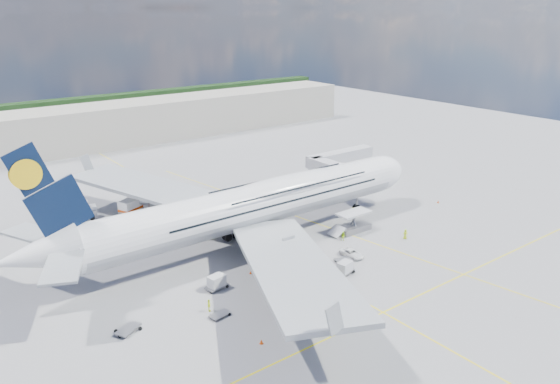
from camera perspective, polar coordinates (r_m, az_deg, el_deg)
ground at (r=89.44m, az=1.14°, el=-7.20°), size 300.00×300.00×0.00m
taxi_line_main at (r=89.44m, az=1.14°, el=-7.19°), size 0.25×220.00×0.01m
taxi_line_cross at (r=76.73m, az=10.71°, el=-12.25°), size 120.00×0.25×0.01m
taxi_line_diag at (r=104.69m, az=3.73°, el=-3.24°), size 14.16×99.06×0.01m
airliner at (r=94.30m, az=-2.50°, el=-1.28°), size 77.26×79.15×23.71m
jet_bridge at (r=120.28m, az=6.06°, el=3.06°), size 18.80×12.10×8.50m
cargo_loader at (r=101.25m, az=7.59°, el=-3.40°), size 8.53×3.20×3.67m
terminal at (r=168.88m, az=-19.50°, el=6.34°), size 180.00×16.00×12.00m
tree_line at (r=224.74m, az=-13.46°, el=9.22°), size 160.00×6.00×8.00m
dolly_row_a at (r=81.13m, az=-6.64°, el=-9.30°), size 3.57×2.30×2.11m
dolly_row_b at (r=74.85m, az=-6.30°, el=-12.59°), size 2.96×1.86×0.41m
dolly_row_c at (r=78.42m, az=3.09°, el=-10.95°), size 2.68×1.56×0.38m
dolly_back at (r=73.92m, az=-15.60°, el=-13.62°), size 3.79×3.19×0.49m
dolly_nose_far at (r=89.74m, az=6.69°, el=-6.99°), size 3.28×2.18×0.44m
dolly_nose_near at (r=85.37m, az=6.78°, el=-7.84°), size 3.54×2.41×2.05m
baggage_tug at (r=75.18m, az=1.78°, el=-11.92°), size 3.06×2.10×1.75m
catering_truck_inner at (r=110.10m, az=-14.97°, el=-1.72°), size 7.10×4.74×3.92m
catering_truck_outer at (r=112.14m, az=-20.18°, el=-1.95°), size 6.51×3.53×3.68m
service_van at (r=91.29m, az=7.50°, el=-6.38°), size 2.17×4.47×1.23m
crew_nose at (r=108.19m, az=7.62°, el=-2.11°), size 0.81×0.77×1.86m
crew_loader at (r=96.90m, az=6.64°, el=-4.63°), size 1.09×1.07×1.76m
crew_wing at (r=75.86m, az=-7.43°, el=-11.67°), size 0.89×1.13×1.79m
crew_van at (r=99.65m, az=12.97°, el=-4.32°), size 0.90×1.04×1.80m
crew_tug at (r=77.06m, az=5.79°, el=-11.16°), size 1.21×0.99×1.63m
cone_nose at (r=119.69m, az=16.20°, el=-0.98°), size 0.44×0.44×0.56m
cone_wing_left_inner at (r=101.68m, az=-5.70°, el=-3.81°), size 0.48×0.48×0.61m
cone_wing_left_outer at (r=110.72m, az=-14.52°, el=-2.46°), size 0.38×0.38×0.48m
cone_wing_right_inner at (r=85.37m, az=-3.09°, el=-8.38°), size 0.38×0.38×0.49m
cone_wing_right_outer at (r=69.23m, az=-1.96°, el=-15.35°), size 0.48×0.48×0.62m
cone_tail at (r=89.14m, az=-23.15°, el=-8.75°), size 0.39×0.39×0.49m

